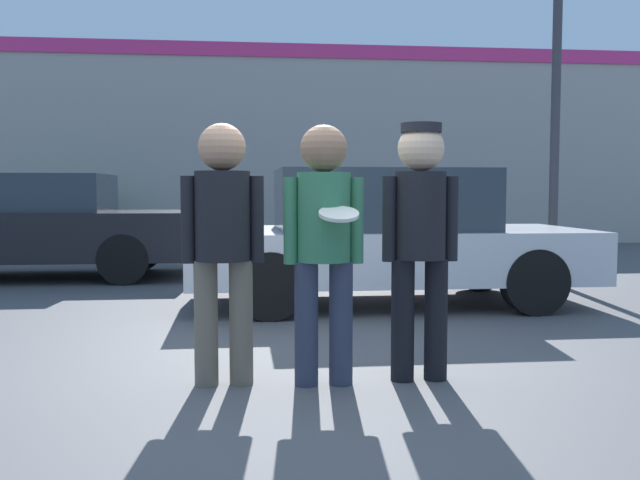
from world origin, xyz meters
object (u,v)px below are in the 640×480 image
at_px(person_middle_with_frisbee, 324,233).
at_px(parked_car_far, 24,225).
at_px(person_left, 223,231).
at_px(parked_car_near, 385,237).
at_px(shrub, 74,214).
at_px(person_right, 420,228).
at_px(street_lamp, 573,27).

distance_m(person_middle_with_frisbee, parked_car_far, 6.84).
height_order(person_left, parked_car_near, person_left).
distance_m(person_middle_with_frisbee, shrub, 11.04).
bearing_deg(person_right, person_middle_with_frisbee, -176.12).
xyz_separation_m(person_right, parked_car_far, (-4.13, 5.83, -0.25)).
bearing_deg(person_left, parked_car_far, 116.37).
height_order(person_right, street_lamp, street_lamp).
distance_m(person_right, parked_car_far, 7.15).
distance_m(person_middle_with_frisbee, parked_car_near, 3.29).
distance_m(person_left, street_lamp, 6.70).
bearing_deg(shrub, person_middle_with_frisbee, -69.74).
relative_size(parked_car_near, shrub, 2.87).
distance_m(person_left, person_right, 1.26).
xyz_separation_m(parked_car_far, shrub, (-0.32, 4.48, -0.01)).
relative_size(person_right, parked_car_far, 0.35).
xyz_separation_m(parked_car_near, street_lamp, (2.75, 1.41, 2.61)).
relative_size(person_left, person_right, 0.99).
height_order(person_middle_with_frisbee, parked_car_near, person_middle_with_frisbee).
bearing_deg(parked_car_far, person_right, -54.69).
height_order(person_left, shrub, person_left).
bearing_deg(street_lamp, shrub, 142.56).
bearing_deg(parked_car_near, person_middle_with_frisbee, -108.36).
height_order(person_middle_with_frisbee, shrub, person_middle_with_frisbee).
xyz_separation_m(parked_car_near, shrub, (-4.86, 7.24, 0.01)).
bearing_deg(parked_car_near, street_lamp, 27.15).
bearing_deg(shrub, person_right, -66.66).
xyz_separation_m(person_middle_with_frisbee, person_right, (0.63, 0.04, 0.02)).
bearing_deg(person_middle_with_frisbee, person_left, 172.86).
relative_size(parked_car_far, street_lamp, 0.87).
bearing_deg(parked_car_far, person_middle_with_frisbee, -59.20).
bearing_deg(parked_car_near, parked_car_far, 148.71).
bearing_deg(person_middle_with_frisbee, parked_car_far, 120.80).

